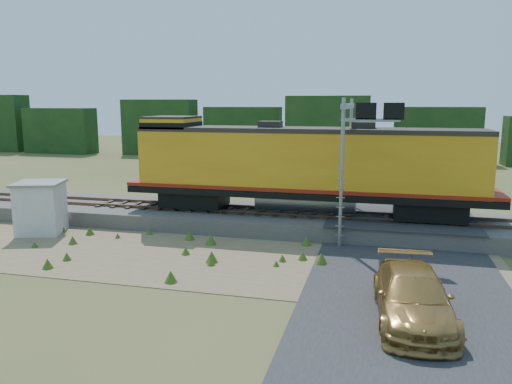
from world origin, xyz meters
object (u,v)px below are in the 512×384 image
(signal_gantry, at_px, (353,133))
(car, at_px, (413,297))
(shed, at_px, (41,207))
(locomotive, at_px, (301,165))

(signal_gantry, xyz_separation_m, car, (2.41, -9.37, -4.25))
(shed, xyz_separation_m, signal_gantry, (14.91, 3.29, 3.69))
(shed, distance_m, signal_gantry, 15.71)
(locomotive, bearing_deg, shed, -162.24)
(shed, relative_size, signal_gantry, 0.41)
(locomotive, height_order, signal_gantry, signal_gantry)
(locomotive, relative_size, car, 3.54)
(shed, relative_size, car, 0.53)
(locomotive, distance_m, signal_gantry, 3.17)
(locomotive, relative_size, shed, 6.69)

